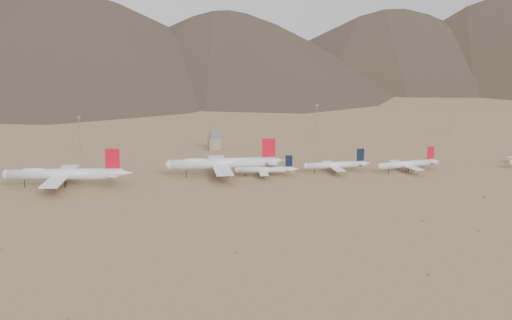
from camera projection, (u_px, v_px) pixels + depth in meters
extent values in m
plane|color=#A57F55|center=(198.00, 194.00, 371.43)|extent=(3000.00, 3000.00, 0.00)
cylinder|color=silver|center=(63.00, 174.00, 384.00)|extent=(58.93, 17.47, 6.08)
sphere|color=silver|center=(7.00, 175.00, 382.96)|extent=(5.96, 5.96, 5.96)
cone|color=silver|center=(124.00, 173.00, 385.08)|extent=(11.46, 7.44, 5.48)
cube|color=silver|center=(60.00, 176.00, 384.15)|extent=(19.79, 54.77, 0.76)
cube|color=silver|center=(115.00, 173.00, 384.88)|extent=(9.20, 21.15, 0.37)
cube|color=red|center=(112.00, 159.00, 383.27)|extent=(7.61, 2.03, 10.79)
cylinder|color=black|center=(25.00, 184.00, 384.30)|extent=(0.39, 0.39, 4.12)
cylinder|color=black|center=(66.00, 183.00, 386.56)|extent=(0.49, 0.49, 4.12)
cylinder|color=black|center=(65.00, 184.00, 383.58)|extent=(0.49, 0.49, 4.12)
ellipsoid|color=silver|center=(34.00, 171.00, 383.12)|extent=(19.37, 8.16, 3.65)
cylinder|color=slate|center=(65.00, 174.00, 395.01)|extent=(6.31, 3.84, 2.74)
cylinder|color=slate|center=(56.00, 183.00, 373.88)|extent=(6.31, 3.84, 2.74)
cylinder|color=slate|center=(69.00, 170.00, 404.52)|extent=(6.31, 3.84, 2.74)
cylinder|color=slate|center=(51.00, 188.00, 364.37)|extent=(6.31, 3.84, 2.74)
cylinder|color=silver|center=(222.00, 163.00, 411.34)|extent=(59.72, 10.86, 6.14)
sphere|color=silver|center=(170.00, 165.00, 406.90)|extent=(6.02, 6.02, 6.02)
cone|color=silver|center=(279.00, 161.00, 416.22)|extent=(11.10, 6.36, 5.53)
cube|color=silver|center=(220.00, 165.00, 411.35)|extent=(13.82, 55.05, 0.77)
cube|color=silver|center=(271.00, 161.00, 415.48)|extent=(6.98, 21.06, 0.37)
cube|color=red|center=(269.00, 148.00, 413.71)|extent=(7.74, 1.17, 10.89)
cylinder|color=black|center=(186.00, 173.00, 409.27)|extent=(0.40, 0.40, 4.16)
cylinder|color=black|center=(224.00, 172.00, 414.04)|extent=(0.50, 0.50, 4.16)
cylinder|color=black|center=(225.00, 173.00, 411.07)|extent=(0.50, 0.50, 4.16)
ellipsoid|color=silver|center=(195.00, 161.00, 408.69)|extent=(19.32, 6.11, 3.68)
cylinder|color=slate|center=(218.00, 164.00, 422.20)|extent=(6.14, 3.23, 2.76)
cylinder|color=slate|center=(222.00, 172.00, 401.11)|extent=(6.14, 3.23, 2.76)
cylinder|color=slate|center=(217.00, 161.00, 431.69)|extent=(6.14, 3.23, 2.76)
cylinder|color=slate|center=(224.00, 176.00, 391.62)|extent=(6.14, 3.23, 2.76)
cylinder|color=silver|center=(264.00, 170.00, 410.07)|extent=(31.15, 8.95, 3.37)
sphere|color=silver|center=(237.00, 170.00, 409.30)|extent=(3.30, 3.30, 3.30)
cone|color=silver|center=(294.00, 169.00, 410.88)|extent=(6.05, 4.00, 3.03)
cube|color=silver|center=(263.00, 171.00, 410.14)|extent=(9.71, 27.08, 0.42)
cube|color=silver|center=(290.00, 169.00, 410.74)|extent=(4.58, 10.45, 0.20)
cube|color=black|center=(289.00, 161.00, 409.77)|extent=(4.03, 1.03, 6.65)
cylinder|color=black|center=(245.00, 175.00, 410.11)|extent=(0.35, 0.35, 2.31)
cylinder|color=black|center=(265.00, 174.00, 411.50)|extent=(0.44, 0.44, 2.31)
cylinder|color=black|center=(265.00, 175.00, 409.85)|extent=(0.44, 0.44, 2.31)
cylinder|color=slate|center=(262.00, 169.00, 417.60)|extent=(3.33, 2.06, 1.52)
cylinder|color=slate|center=(264.00, 175.00, 403.02)|extent=(3.33, 2.06, 1.52)
cylinder|color=silver|center=(334.00, 165.00, 420.41)|extent=(34.81, 4.88, 3.77)
sphere|color=silver|center=(306.00, 166.00, 417.02)|extent=(3.69, 3.69, 3.69)
cone|color=silver|center=(366.00, 163.00, 424.15)|extent=(6.35, 3.59, 3.39)
cube|color=silver|center=(333.00, 166.00, 420.39)|extent=(6.51, 29.91, 0.47)
cube|color=silver|center=(361.00, 163.00, 423.59)|extent=(3.48, 11.40, 0.23)
cube|color=black|center=(360.00, 155.00, 422.40)|extent=(4.52, 0.48, 7.44)
cylinder|color=black|center=(315.00, 171.00, 418.68)|extent=(0.40, 0.40, 2.58)
cylinder|color=black|center=(335.00, 170.00, 422.09)|extent=(0.50, 0.50, 2.58)
cylinder|color=black|center=(336.00, 171.00, 420.28)|extent=(0.50, 0.50, 2.58)
cylinder|color=slate|center=(329.00, 165.00, 428.57)|extent=(3.52, 1.81, 1.70)
cylinder|color=slate|center=(338.00, 171.00, 412.58)|extent=(3.52, 1.81, 1.70)
cylinder|color=silver|center=(407.00, 164.00, 422.46)|extent=(35.75, 8.51, 3.86)
sphere|color=silver|center=(381.00, 166.00, 416.24)|extent=(3.78, 3.78, 3.78)
cone|color=silver|center=(435.00, 161.00, 429.36)|extent=(6.80, 4.29, 3.47)
cube|color=silver|center=(406.00, 165.00, 422.33)|extent=(9.65, 30.96, 0.48)
cube|color=silver|center=(431.00, 161.00, 428.35)|extent=(4.70, 11.90, 0.23)
cube|color=red|center=(431.00, 153.00, 427.02)|extent=(4.63, 0.95, 7.62)
cylinder|color=black|center=(389.00, 171.00, 418.76)|extent=(0.41, 0.41, 2.64)
cylinder|color=black|center=(407.00, 169.00, 424.25)|extent=(0.51, 0.51, 2.64)
cylinder|color=black|center=(409.00, 170.00, 422.48)|extent=(0.51, 0.51, 2.64)
cylinder|color=slate|center=(398.00, 164.00, 430.33)|extent=(3.75, 2.19, 1.74)
cylinder|color=slate|center=(414.00, 170.00, 414.71)|extent=(3.75, 2.19, 1.74)
sphere|color=silver|center=(512.00, 163.00, 428.85)|extent=(3.42, 3.42, 3.42)
cube|color=gray|center=(214.00, 144.00, 491.78)|extent=(8.00, 8.00, 8.00)
cube|color=slate|center=(214.00, 135.00, 490.57)|extent=(6.00, 6.00, 4.00)
cylinder|color=gray|center=(80.00, 136.00, 471.38)|extent=(0.50, 0.50, 25.00)
cube|color=gray|center=(79.00, 117.00, 468.80)|extent=(2.00, 0.60, 0.80)
cylinder|color=gray|center=(211.00, 134.00, 480.47)|extent=(0.50, 0.50, 25.00)
cube|color=gray|center=(211.00, 115.00, 477.89)|extent=(2.00, 0.60, 0.80)
cylinder|color=gray|center=(317.00, 122.00, 532.67)|extent=(0.50, 0.50, 25.00)
cube|color=gray|center=(317.00, 105.00, 530.10)|extent=(2.00, 0.60, 0.80)
cylinder|color=gray|center=(450.00, 120.00, 545.10)|extent=(0.50, 0.50, 25.00)
cube|color=gray|center=(451.00, 103.00, 542.53)|extent=(2.00, 0.60, 0.80)
ellipsoid|color=brown|center=(1.00, 249.00, 283.05)|extent=(0.69, 0.69, 0.45)
ellipsoid|color=brown|center=(235.00, 253.00, 278.97)|extent=(0.92, 0.92, 0.61)
ellipsoid|color=brown|center=(484.00, 197.00, 363.25)|extent=(1.04, 1.04, 0.86)
ellipsoid|color=brown|center=(128.00, 209.00, 340.40)|extent=(0.78, 0.78, 0.57)
ellipsoid|color=brown|center=(428.00, 274.00, 255.16)|extent=(0.90, 0.90, 0.79)
ellipsoid|color=brown|center=(358.00, 183.00, 393.54)|extent=(0.64, 0.64, 0.45)
ellipsoid|color=brown|center=(68.00, 320.00, 217.35)|extent=(1.03, 1.03, 0.88)
ellipsoid|color=brown|center=(479.00, 231.00, 306.55)|extent=(0.71, 0.71, 0.51)
ellipsoid|color=brown|center=(423.00, 220.00, 322.13)|extent=(1.06, 1.06, 0.78)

